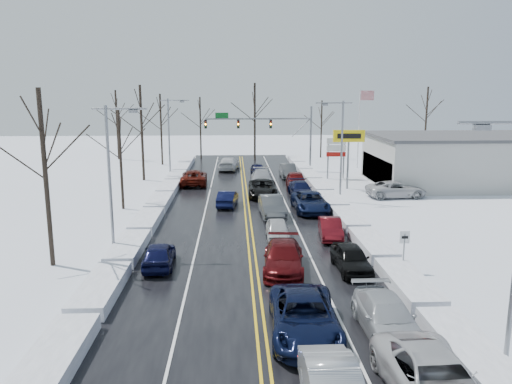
{
  "coord_description": "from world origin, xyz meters",
  "views": [
    {
      "loc": [
        -1.05,
        -33.71,
        9.78
      ],
      "look_at": [
        0.55,
        2.31,
        2.5
      ],
      "focal_mm": 35.0,
      "sensor_mm": 36.0,
      "label": 1
    }
  ],
  "objects_px": {
    "tires_plus_sign": "(349,140)",
    "traffic_signal_mast": "(270,127)",
    "flagpole": "(360,122)",
    "dealership_building": "(469,160)",
    "oncoming_car_0": "(228,206)"
  },
  "relations": [
    {
      "from": "tires_plus_sign",
      "to": "traffic_signal_mast",
      "type": "bearing_deg",
      "value": 120.46
    },
    {
      "from": "tires_plus_sign",
      "to": "flagpole",
      "type": "bearing_deg",
      "value": 71.56
    },
    {
      "from": "traffic_signal_mast",
      "to": "flagpole",
      "type": "distance_m",
      "value": 11.9
    },
    {
      "from": "dealership_building",
      "to": "oncoming_car_0",
      "type": "height_order",
      "value": "dealership_building"
    },
    {
      "from": "flagpole",
      "to": "oncoming_car_0",
      "type": "xyz_separation_m",
      "value": [
        -16.82,
        -21.4,
        -5.93
      ]
    },
    {
      "from": "traffic_signal_mast",
      "to": "dealership_building",
      "type": "relative_size",
      "value": 0.65
    },
    {
      "from": "dealership_building",
      "to": "flagpole",
      "type": "bearing_deg",
      "value": 126.27
    },
    {
      "from": "traffic_signal_mast",
      "to": "tires_plus_sign",
      "type": "bearing_deg",
      "value": -59.54
    },
    {
      "from": "flagpole",
      "to": "traffic_signal_mast",
      "type": "bearing_deg",
      "value": -170.27
    },
    {
      "from": "flagpole",
      "to": "dealership_building",
      "type": "distance_m",
      "value": 15.24
    },
    {
      "from": "tires_plus_sign",
      "to": "flagpole",
      "type": "relative_size",
      "value": 0.6
    },
    {
      "from": "tires_plus_sign",
      "to": "flagpole",
      "type": "distance_m",
      "value": 14.79
    },
    {
      "from": "traffic_signal_mast",
      "to": "tires_plus_sign",
      "type": "relative_size",
      "value": 2.21
    },
    {
      "from": "tires_plus_sign",
      "to": "oncoming_car_0",
      "type": "distance_m",
      "value": 15.07
    },
    {
      "from": "tires_plus_sign",
      "to": "oncoming_car_0",
      "type": "bearing_deg",
      "value": -148.67
    }
  ]
}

